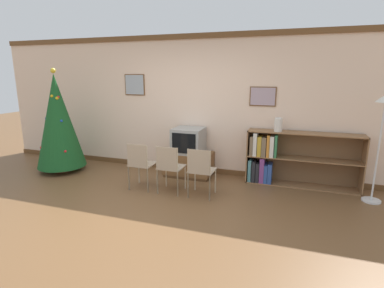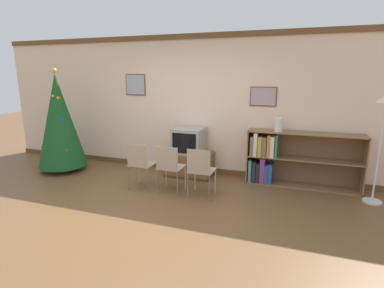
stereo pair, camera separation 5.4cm
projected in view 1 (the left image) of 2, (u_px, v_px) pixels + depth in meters
The scene contains 11 objects.
ground_plane at pixel (144, 214), 4.27m from camera, with size 24.00×24.00×0.00m, color brown.
wall_back at pixel (192, 105), 5.95m from camera, with size 9.00×0.11×2.70m.
christmas_tree at pixel (58, 121), 6.01m from camera, with size 0.95×0.95×2.07m.
tv_console at pixel (189, 164), 5.87m from camera, with size 0.91×0.56×0.47m.
television at pixel (189, 140), 5.76m from camera, with size 0.56×0.55×0.48m.
folding_chair_left at pixel (140, 163), 5.10m from camera, with size 0.40×0.40×0.82m.
folding_chair_center at pixel (169, 166), 4.93m from camera, with size 0.40×0.40×0.82m.
folding_chair_right at pixel (201, 169), 4.76m from camera, with size 0.40×0.40×0.82m.
bookshelf at pixel (281, 158), 5.38m from camera, with size 1.93×0.36×0.97m.
vase at pixel (278, 124), 5.22m from camera, with size 0.14×0.14×0.24m.
standing_lamp at pixel (383, 121), 4.42m from camera, with size 0.28×0.28×1.67m.
Camera 1 is at (1.92, -3.50, 1.95)m, focal length 28.00 mm.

